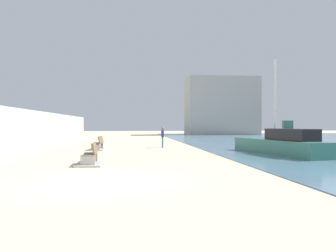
{
  "coord_description": "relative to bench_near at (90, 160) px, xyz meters",
  "views": [
    {
      "loc": [
        0.91,
        -10.97,
        1.8
      ],
      "look_at": [
        3.49,
        11.68,
        1.67
      ],
      "focal_mm": 36.34,
      "sensor_mm": 36.0,
      "label": 1
    }
  ],
  "objects": [
    {
      "name": "ground_plane",
      "position": [
        0.82,
        13.67,
        -0.23
      ],
      "size": [
        120.0,
        120.0,
        0.0
      ],
      "primitive_type": "plane",
      "color": "beige"
    },
    {
      "name": "bench_far",
      "position": [
        -0.46,
        8.73,
        0.0
      ],
      "size": [
        1.28,
        2.19,
        0.98
      ],
      "color": "#ADAAA3",
      "rests_on": "ground"
    },
    {
      "name": "harbor_building",
      "position": [
        17.45,
        41.67,
        4.64
      ],
      "size": [
        12.0,
        6.0,
        9.75
      ],
      "primitive_type": "cube",
      "color": "#ADAAA3",
      "rests_on": "ground"
    },
    {
      "name": "bench_near",
      "position": [
        0.0,
        0.0,
        0.0
      ],
      "size": [
        1.14,
        2.12,
        0.98
      ],
      "color": "#ADAAA3",
      "rests_on": "ground"
    },
    {
      "name": "seawall",
      "position": [
        -6.68,
        13.67,
        1.25
      ],
      "size": [
        0.8,
        64.0,
        2.97
      ],
      "primitive_type": "cube",
      "color": "#ADAAA3",
      "rests_on": "ground"
    },
    {
      "name": "person_walking",
      "position": [
        4.24,
        10.42,
        0.7
      ],
      "size": [
        0.23,
        0.52,
        1.62
      ],
      "color": "teal",
      "rests_on": "ground"
    },
    {
      "name": "boat_outer",
      "position": [
        10.57,
        3.73,
        0.39
      ],
      "size": [
        3.03,
        7.98,
        5.67
      ],
      "color": "#337060",
      "rests_on": "water_bay"
    },
    {
      "name": "boat_far_left",
      "position": [
        24.52,
        31.8,
        0.63
      ],
      "size": [
        4.22,
        7.35,
        2.26
      ],
      "color": "red",
      "rests_on": "water_bay"
    }
  ]
}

